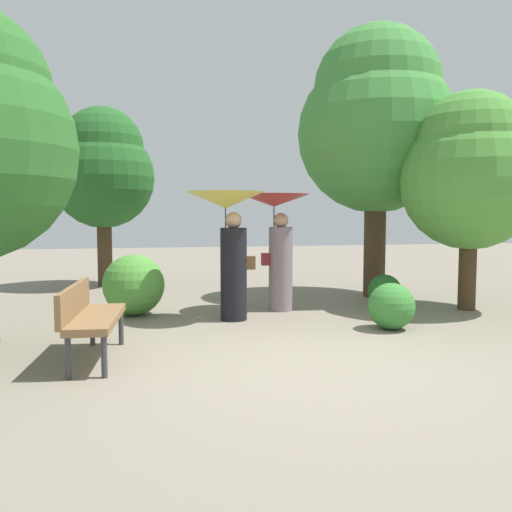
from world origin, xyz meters
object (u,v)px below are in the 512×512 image
Objects in this scene: tree_mid_right at (377,120)px; person_right at (277,230)px; person_left at (229,230)px; tree_near_right at (471,170)px; park_bench at (89,314)px; tree_mid_left at (103,168)px.

person_right is at bearing -154.01° from tree_mid_right.
tree_near_right is (4.01, 0.06, 0.95)m from person_left.
tree_near_right is (3.12, -0.58, 0.98)m from person_right.
tree_mid_left is (-0.26, 6.19, 2.07)m from park_bench.
person_left is 4.07m from tree_mid_right.
tree_near_right is 0.70× the size of tree_mid_right.
person_right is 0.37× the size of tree_mid_right.
person_left is at bearing -150.98° from tree_mid_right.
person_right is 1.25× the size of park_bench.
person_left is 2.76m from park_bench.
person_right is 0.53× the size of tree_near_right.
tree_near_right is 7.44m from tree_mid_left.
park_bench is 6.42m from tree_near_right.
person_left is 1.00× the size of person_right.
tree_mid_left is at bearing 23.75° from person_left.
person_left is at bearing -64.08° from tree_mid_left.
person_left reaches higher than person_right.
tree_mid_right reaches higher than park_bench.
tree_mid_right is (-0.91, 1.66, 1.04)m from tree_near_right.
person_left reaches higher than park_bench.
person_left is 4.12m from tree_near_right.
tree_near_right reaches higher than person_left.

